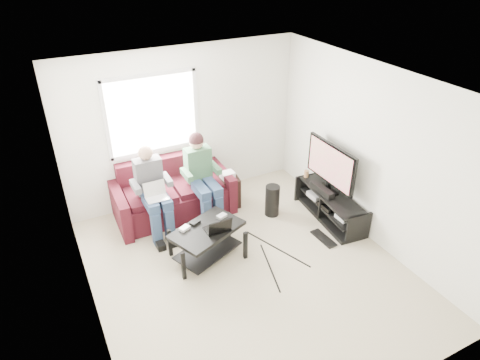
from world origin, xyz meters
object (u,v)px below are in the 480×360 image
(sofa, at_px, (173,195))
(end_table, at_px, (228,190))
(tv_stand, at_px, (330,207))
(tv, at_px, (331,165))
(subwoofer, at_px, (272,201))
(coffee_table, at_px, (207,236))

(sofa, distance_m, end_table, 0.92)
(sofa, xyz_separation_m, tv_stand, (2.19, -1.33, -0.12))
(tv, bearing_deg, sofa, 150.72)
(tv, relative_size, subwoofer, 2.08)
(tv, distance_m, subwoofer, 1.10)
(coffee_table, height_order, end_table, end_table)
(tv_stand, xyz_separation_m, tv, (-0.00, 0.10, 0.72))
(tv, relative_size, end_table, 1.74)
(subwoofer, bearing_deg, coffee_table, -159.82)
(coffee_table, xyz_separation_m, end_table, (0.85, 1.09, -0.08))
(tv_stand, bearing_deg, end_table, 139.48)
(sofa, xyz_separation_m, coffee_table, (0.05, -1.31, 0.04))
(coffee_table, bearing_deg, tv_stand, -0.42)
(sofa, distance_m, subwoofer, 1.63)
(tv_stand, distance_m, end_table, 1.71)
(coffee_table, distance_m, tv_stand, 2.15)
(coffee_table, height_order, tv_stand, coffee_table)
(coffee_table, distance_m, tv, 2.21)
(tv, bearing_deg, subwoofer, 151.58)
(sofa, bearing_deg, tv, -29.28)
(coffee_table, distance_m, subwoofer, 1.46)
(subwoofer, bearing_deg, tv, -28.42)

